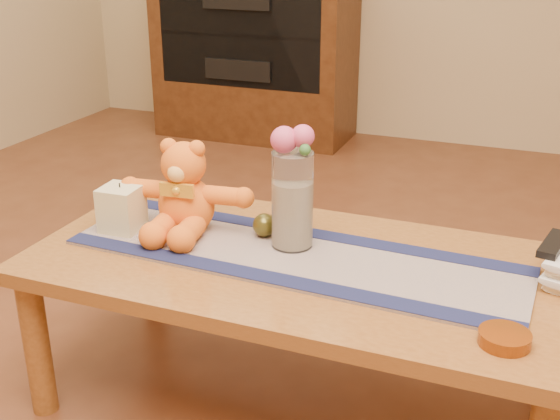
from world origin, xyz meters
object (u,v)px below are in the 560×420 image
at_px(bronze_ball, 264,225).
at_px(amber_dish, 504,338).
at_px(pillar_candle, 122,208).
at_px(glass_vase, 292,200).
at_px(tv_remote, 554,244).
at_px(book_bottom, 550,270).
at_px(teddy_bear, 185,187).

distance_m(bronze_ball, amber_dish, 0.73).
bearing_deg(pillar_candle, amber_dish, -10.83).
xyz_separation_m(glass_vase, tv_remote, (0.65, 0.09, -0.05)).
xyz_separation_m(glass_vase, book_bottom, (0.65, 0.10, -0.13)).
height_order(glass_vase, amber_dish, glass_vase).
bearing_deg(glass_vase, tv_remote, 7.50).
distance_m(teddy_bear, book_bottom, 0.98).
height_order(pillar_candle, book_bottom, pillar_candle).
relative_size(teddy_bear, glass_vase, 1.40).
xyz_separation_m(book_bottom, tv_remote, (-0.00, -0.01, 0.07)).
relative_size(teddy_bear, amber_dish, 3.37).
distance_m(pillar_candle, amber_dish, 1.08).
relative_size(tv_remote, amber_dish, 1.48).
distance_m(pillar_candle, glass_vase, 0.49).
height_order(bronze_ball, amber_dish, bronze_ball).
relative_size(book_bottom, tv_remote, 1.39).
height_order(book_bottom, amber_dish, amber_dish).
relative_size(teddy_bear, pillar_candle, 2.90).
height_order(teddy_bear, amber_dish, teddy_bear).
height_order(bronze_ball, book_bottom, bronze_ball).
distance_m(bronze_ball, tv_remote, 0.75).
bearing_deg(bronze_ball, pillar_candle, -165.25).
relative_size(pillar_candle, amber_dish, 1.16).
bearing_deg(amber_dish, bronze_ball, 155.42).
bearing_deg(teddy_bear, glass_vase, -6.56).
bearing_deg(pillar_candle, teddy_bear, 23.76).
relative_size(bronze_ball, book_bottom, 0.29).
bearing_deg(book_bottom, bronze_ball, -166.37).
xyz_separation_m(teddy_bear, tv_remote, (0.97, 0.09, -0.05)).
height_order(glass_vase, bronze_ball, glass_vase).
xyz_separation_m(bronze_ball, book_bottom, (0.74, 0.07, -0.03)).
distance_m(teddy_bear, glass_vase, 0.32).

